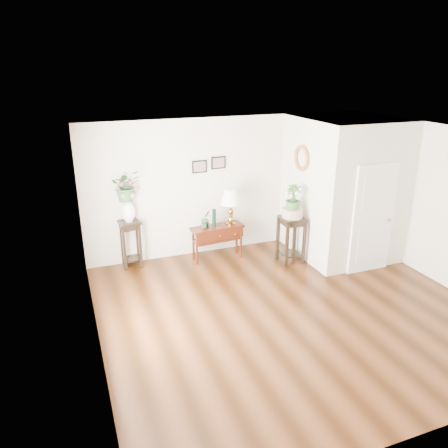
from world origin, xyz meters
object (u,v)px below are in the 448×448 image
console_table (217,242)px  table_lamp (231,208)px  plant_stand_a (131,244)px  plant_stand_b (291,239)px

console_table → table_lamp: 0.76m
console_table → table_lamp: table_lamp is taller
plant_stand_a → plant_stand_b: bearing=-16.6°
table_lamp → plant_stand_a: size_ratio=0.79×
plant_stand_a → plant_stand_b: (3.03, -0.90, 0.00)m
console_table → plant_stand_b: size_ratio=1.13×
plant_stand_b → console_table: bearing=154.7°
table_lamp → plant_stand_b: size_ratio=0.79×
console_table → plant_stand_a: 1.72m
console_table → plant_stand_b: plant_stand_b is taller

